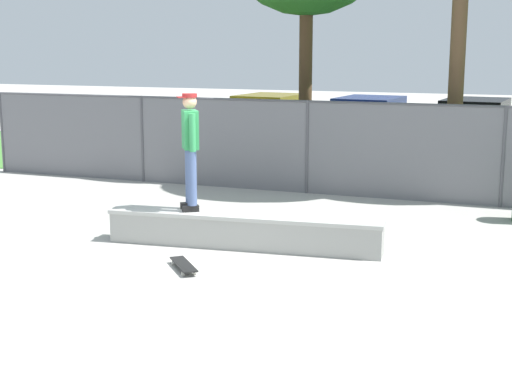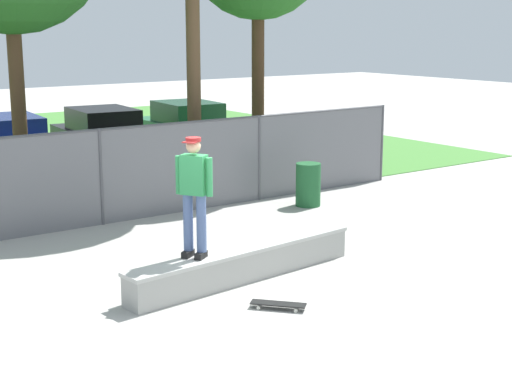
# 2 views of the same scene
# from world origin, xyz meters

# --- Properties ---
(ground_plane) EXTENTS (80.00, 80.00, 0.00)m
(ground_plane) POSITION_xyz_m (0.00, 0.00, 0.00)
(ground_plane) COLOR #ADAAA3
(concrete_ledge) EXTENTS (4.36, 0.93, 0.53)m
(concrete_ledge) POSITION_xyz_m (0.35, 0.55, 0.27)
(concrete_ledge) COLOR #999993
(concrete_ledge) RESTS_ON ground
(skateboarder) EXTENTS (0.42, 0.52, 1.84)m
(skateboarder) POSITION_xyz_m (-0.54, 0.57, 1.56)
(skateboarder) COLOR black
(skateboarder) RESTS_ON concrete_ledge
(skateboard) EXTENTS (0.68, 0.73, 0.09)m
(skateboard) POSITION_xyz_m (-0.01, -0.82, 0.07)
(skateboard) COLOR black
(skateboard) RESTS_ON ground
(chainlink_fence) EXTENTS (15.82, 0.07, 1.97)m
(chainlink_fence) POSITION_xyz_m (0.00, 5.09, 1.07)
(chainlink_fence) COLOR #4C4C51
(chainlink_fence) RESTS_ON ground
(car_blue) EXTENTS (2.30, 4.34, 1.66)m
(car_blue) POSITION_xyz_m (0.05, 11.11, 0.84)
(car_blue) COLOR #233D9E
(car_blue) RESTS_ON ground
(car_black) EXTENTS (2.30, 4.34, 1.66)m
(car_black) POSITION_xyz_m (2.91, 11.38, 0.84)
(car_black) COLOR black
(car_black) RESTS_ON ground
(car_green) EXTENTS (2.30, 4.34, 1.66)m
(car_green) POSITION_xyz_m (5.84, 11.60, 0.84)
(car_green) COLOR #1E6638
(car_green) RESTS_ON ground
(trash_bin) EXTENTS (0.56, 0.56, 0.97)m
(trash_bin) POSITION_xyz_m (4.47, 3.95, 0.48)
(trash_bin) COLOR #1E592D
(trash_bin) RESTS_ON ground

